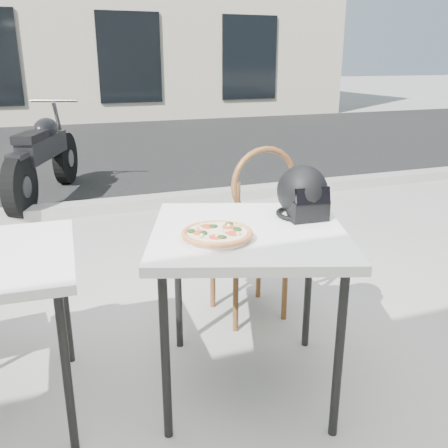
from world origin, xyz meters
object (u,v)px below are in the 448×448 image
object	(u,v)px
cafe_chair_main	(255,226)
motorcycle	(44,158)
helmet	(303,194)
cafe_table_main	(248,245)
pizza	(217,233)
plate	(217,238)

from	to	relation	value
cafe_chair_main	motorcycle	xyz separation A→B (m)	(-1.11, 3.49, -0.13)
motorcycle	helmet	bearing A→B (deg)	-54.04
cafe_table_main	pizza	size ratio (longest dim) A/B	2.92
helmet	cafe_chair_main	xyz separation A→B (m)	(-0.01, 0.52, -0.32)
motorcycle	cafe_table_main	bearing A→B (deg)	-58.64
cafe_chair_main	helmet	bearing A→B (deg)	87.43
plate	cafe_chair_main	xyz separation A→B (m)	(0.49, 0.69, -0.22)
cafe_table_main	helmet	distance (m)	0.38
pizza	motorcycle	bearing A→B (deg)	98.38
plate	cafe_chair_main	world-z (taller)	cafe_chair_main
cafe_table_main	pizza	xyz separation A→B (m)	(-0.18, -0.08, 0.10)
plate	helmet	world-z (taller)	helmet
plate	motorcycle	size ratio (longest dim) A/B	0.17
helmet	plate	bearing A→B (deg)	-158.64
cafe_table_main	pizza	world-z (taller)	pizza
cafe_table_main	pizza	distance (m)	0.22
cafe_table_main	helmet	size ratio (longest dim) A/B	4.12
cafe_table_main	cafe_chair_main	xyz separation A→B (m)	(0.31, 0.61, -0.14)
cafe_table_main	plate	xyz separation A→B (m)	(-0.18, -0.08, 0.08)
cafe_chair_main	motorcycle	distance (m)	3.66
cafe_table_main	helmet	bearing A→B (deg)	15.03
cafe_table_main	helmet	world-z (taller)	helmet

